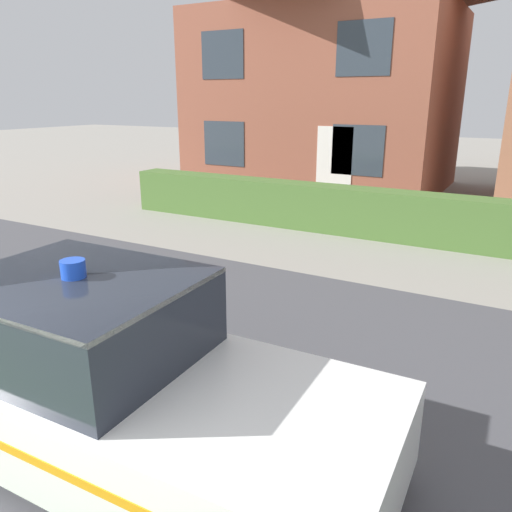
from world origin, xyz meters
name	(u,v)px	position (x,y,z in m)	size (l,w,h in m)	color
road_strip	(214,350)	(0.00, 3.78, 0.01)	(28.00, 5.88, 0.01)	#4C4C51
garden_hedge	(385,215)	(0.36, 9.62, 0.50)	(12.70, 0.67, 1.00)	#4C7233
police_car	(110,379)	(0.26, 1.93, 0.69)	(4.38, 1.79, 1.63)	black
house_left	(328,69)	(-3.24, 15.21, 3.68)	(7.90, 6.11, 7.22)	#93513D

